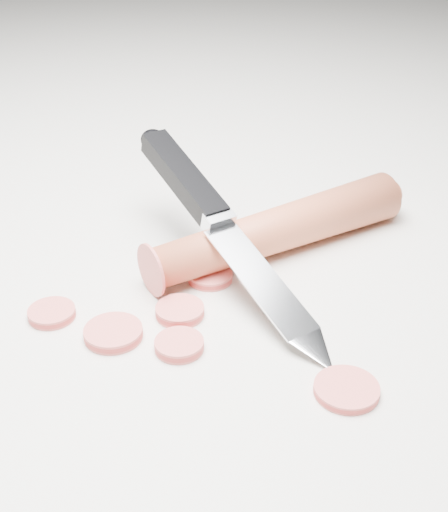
% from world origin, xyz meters
% --- Properties ---
extents(ground, '(2.40, 2.40, 0.00)m').
position_xyz_m(ground, '(0.00, 0.00, 0.00)').
color(ground, silver).
rests_on(ground, ground).
extents(carrot, '(0.14, 0.20, 0.03)m').
position_xyz_m(carrot, '(0.01, 0.06, 0.02)').
color(carrot, '#C15130').
rests_on(carrot, ground).
extents(carrot_slice_0, '(0.03, 0.03, 0.01)m').
position_xyz_m(carrot_slice_0, '(-0.02, -0.00, 0.00)').
color(carrot_slice_0, '#DC5650').
rests_on(carrot_slice_0, ground).
extents(carrot_slice_1, '(0.03, 0.03, 0.01)m').
position_xyz_m(carrot_slice_1, '(-0.09, -0.09, 0.00)').
color(carrot_slice_1, '#DC5650').
rests_on(carrot_slice_1, ground).
extents(carrot_slice_2, '(0.03, 0.03, 0.01)m').
position_xyz_m(carrot_slice_2, '(-0.02, -0.05, 0.00)').
color(carrot_slice_2, '#DC5650').
rests_on(carrot_slice_2, ground).
extents(carrot_slice_3, '(0.04, 0.04, 0.01)m').
position_xyz_m(carrot_slice_3, '(-0.04, -0.09, 0.00)').
color(carrot_slice_3, '#DC5650').
rests_on(carrot_slice_3, ground).
extents(carrot_slice_4, '(0.03, 0.03, 0.01)m').
position_xyz_m(carrot_slice_4, '(0.00, -0.08, 0.00)').
color(carrot_slice_4, '#DC5650').
rests_on(carrot_slice_4, ground).
extents(carrot_slice_5, '(0.04, 0.04, 0.01)m').
position_xyz_m(carrot_slice_5, '(0.11, -0.07, 0.00)').
color(carrot_slice_5, '#DC5650').
rests_on(carrot_slice_5, ground).
extents(kitchen_knife, '(0.22, 0.15, 0.08)m').
position_xyz_m(kitchen_knife, '(-0.01, 0.01, 0.04)').
color(kitchen_knife, silver).
rests_on(kitchen_knife, ground).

